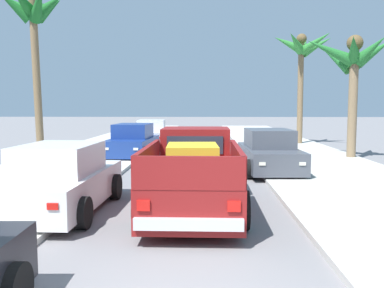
% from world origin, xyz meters
% --- Properties ---
extents(sidewalk_left, '(4.98, 60.00, 0.12)m').
position_xyz_m(sidewalk_left, '(-4.86, 12.00, 0.06)').
color(sidewalk_left, beige).
rests_on(sidewalk_left, ground).
extents(sidewalk_right, '(4.98, 60.00, 0.12)m').
position_xyz_m(sidewalk_right, '(4.86, 12.00, 0.06)').
color(sidewalk_right, beige).
rests_on(sidewalk_right, ground).
extents(curb_left, '(0.16, 60.00, 0.10)m').
position_xyz_m(curb_left, '(-3.77, 12.00, 0.05)').
color(curb_left, silver).
rests_on(curb_left, ground).
extents(curb_right, '(0.16, 60.00, 0.10)m').
position_xyz_m(curb_right, '(3.77, 12.00, 0.05)').
color(curb_right, silver).
rests_on(curb_right, ground).
extents(pickup_truck, '(2.25, 5.22, 1.80)m').
position_xyz_m(pickup_truck, '(0.24, 5.39, 0.81)').
color(pickup_truck, maroon).
rests_on(pickup_truck, ground).
extents(car_left_near, '(2.11, 4.30, 1.54)m').
position_xyz_m(car_left_near, '(-2.73, 5.03, 0.71)').
color(car_left_near, silver).
rests_on(car_left_near, ground).
extents(car_right_near, '(2.17, 4.32, 1.54)m').
position_xyz_m(car_right_near, '(-2.62, 20.16, 0.71)').
color(car_right_near, silver).
rests_on(car_right_near, ground).
extents(car_right_mid, '(2.14, 4.31, 1.54)m').
position_xyz_m(car_right_mid, '(2.79, 10.73, 0.71)').
color(car_right_mid, '#474C56').
rests_on(car_right_mid, ground).
extents(car_left_far, '(2.21, 4.34, 1.54)m').
position_xyz_m(car_left_far, '(-2.81, 14.88, 0.71)').
color(car_left_far, navy).
rests_on(car_left_far, ground).
extents(palm_tree_right_mid, '(3.25, 3.68, 7.47)m').
position_xyz_m(palm_tree_right_mid, '(-6.95, 14.20, 6.24)').
color(palm_tree_right_mid, brown).
rests_on(palm_tree_right_mid, ground).
extents(palm_tree_left_back, '(3.70, 3.30, 6.63)m').
position_xyz_m(palm_tree_left_back, '(6.20, 20.98, 5.53)').
color(palm_tree_left_back, brown).
rests_on(palm_tree_left_back, ground).
extents(palm_tree_right_back, '(3.86, 3.12, 5.41)m').
position_xyz_m(palm_tree_right_back, '(6.83, 14.38, 4.33)').
color(palm_tree_right_back, '#846B4C').
rests_on(palm_tree_right_back, ground).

